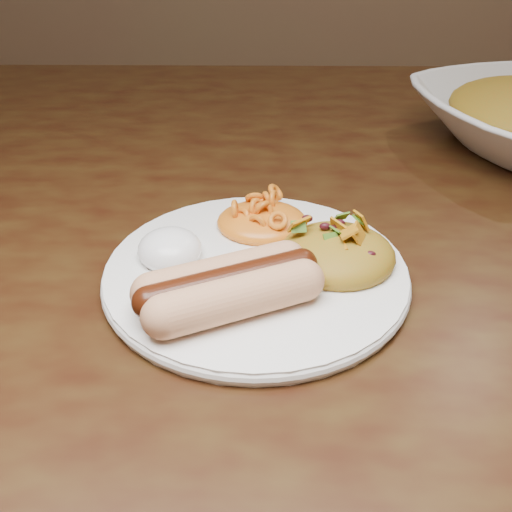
{
  "coord_description": "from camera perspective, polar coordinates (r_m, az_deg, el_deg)",
  "views": [
    {
      "loc": [
        0.06,
        -0.56,
        1.03
      ],
      "look_at": [
        0.05,
        -0.17,
        0.77
      ],
      "focal_mm": 42.0,
      "sensor_mm": 36.0,
      "label": 1
    }
  ],
  "objects": [
    {
      "name": "table",
      "position": [
        0.68,
        -4.28,
        -0.37
      ],
      "size": [
        1.6,
        0.9,
        0.75
      ],
      "color": "black",
      "rests_on": "floor"
    },
    {
      "name": "plate",
      "position": [
        0.48,
        0.0,
        -1.64
      ],
      "size": [
        0.3,
        0.3,
        0.01
      ],
      "primitive_type": "cylinder",
      "rotation": [
        0.0,
        0.0,
        0.34
      ],
      "color": "white",
      "rests_on": "table"
    },
    {
      "name": "hotdog",
      "position": [
        0.42,
        -2.61,
        -2.85
      ],
      "size": [
        0.12,
        0.1,
        0.03
      ],
      "rotation": [
        0.0,
        0.0,
        0.43
      ],
      "color": "tan",
      "rests_on": "plate"
    },
    {
      "name": "mac_and_cheese",
      "position": [
        0.52,
        0.6,
        4.32
      ],
      "size": [
        0.1,
        0.09,
        0.03
      ],
      "primitive_type": "ellipsoid",
      "rotation": [
        0.0,
        0.0,
        -0.25
      ],
      "color": "orange",
      "rests_on": "plate"
    },
    {
      "name": "sour_cream",
      "position": [
        0.48,
        -8.28,
        1.41
      ],
      "size": [
        0.06,
        0.06,
        0.03
      ],
      "primitive_type": "ellipsoid",
      "rotation": [
        0.0,
        0.0,
        -0.1
      ],
      "color": "white",
      "rests_on": "plate"
    },
    {
      "name": "taco_salad",
      "position": [
        0.48,
        7.8,
        1.1
      ],
      "size": [
        0.09,
        0.09,
        0.04
      ],
      "rotation": [
        0.0,
        0.0,
        -0.4
      ],
      "color": "#C14207",
      "rests_on": "plate"
    }
  ]
}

